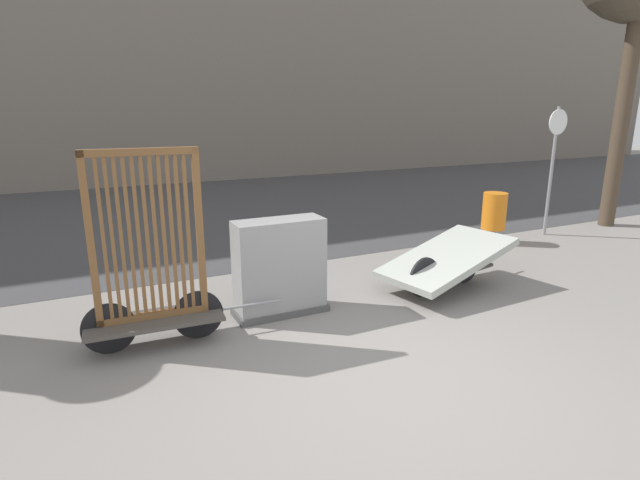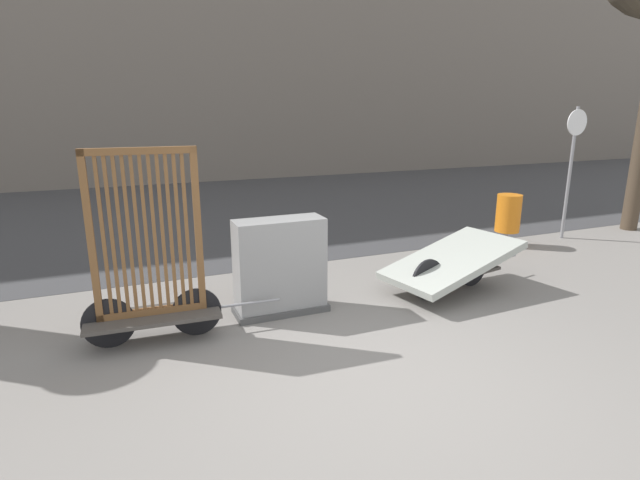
% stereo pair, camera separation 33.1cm
% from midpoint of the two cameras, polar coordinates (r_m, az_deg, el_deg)
% --- Properties ---
extents(ground_plane, '(60.00, 60.00, 0.00)m').
position_cam_midpoint_polar(ground_plane, '(4.81, 7.25, -15.62)').
color(ground_plane, gray).
extents(road_strip, '(56.00, 9.79, 0.01)m').
position_cam_midpoint_polar(road_strip, '(12.43, -14.67, 3.18)').
color(road_strip, '#424244').
rests_on(road_strip, ground_plane).
extents(bike_cart_with_bedframe, '(2.10, 0.62, 2.06)m').
position_cam_midpoint_polar(bike_cart_with_bedframe, '(5.43, -20.37, -3.89)').
color(bike_cart_with_bedframe, '#4C4742').
rests_on(bike_cart_with_bedframe, ground_plane).
extents(bike_cart_with_mattress, '(2.34, 1.36, 0.70)m').
position_cam_midpoint_polar(bike_cart_with_mattress, '(6.97, 12.96, -2.28)').
color(bike_cart_with_mattress, '#4C4742').
rests_on(bike_cart_with_mattress, ground_plane).
extents(utility_cabinet, '(1.13, 0.47, 1.17)m').
position_cam_midpoint_polar(utility_cabinet, '(6.02, -6.21, -3.50)').
color(utility_cabinet, '#4C4C4C').
rests_on(utility_cabinet, ground_plane).
extents(trash_bin, '(0.43, 0.43, 0.93)m').
position_cam_midpoint_polar(trash_bin, '(9.63, 18.38, 3.13)').
color(trash_bin, gray).
rests_on(trash_bin, ground_plane).
extents(sign_post, '(0.47, 0.06, 2.45)m').
position_cam_midpoint_polar(sign_post, '(10.50, 24.32, 8.73)').
color(sign_post, gray).
rests_on(sign_post, ground_plane).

